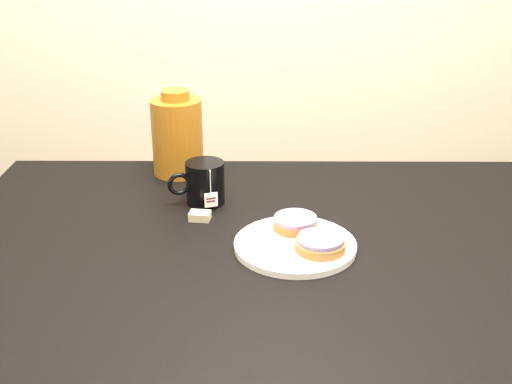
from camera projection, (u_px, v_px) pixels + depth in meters
table at (279, 273)px, 1.35m from camera, size 1.40×0.90×0.75m
plate at (295, 244)px, 1.27m from camera, size 0.24×0.24×0.02m
bagel_back at (295, 223)px, 1.32m from camera, size 0.09×0.09×0.03m
bagel_front at (320, 244)px, 1.24m from camera, size 0.14×0.14×0.03m
mug at (204, 182)px, 1.46m from camera, size 0.14×0.11×0.10m
teabag_pouch at (200, 216)px, 1.39m from camera, size 0.05×0.04×0.02m
bagel_package at (177, 136)px, 1.61m from camera, size 0.16×0.16×0.22m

